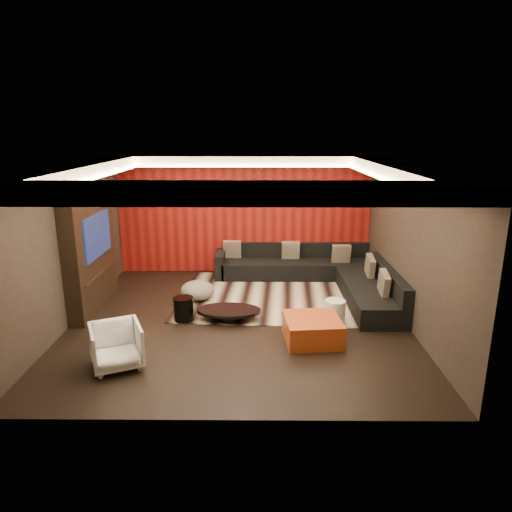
{
  "coord_description": "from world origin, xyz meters",
  "views": [
    {
      "loc": [
        0.37,
        -7.74,
        3.37
      ],
      "look_at": [
        0.3,
        0.6,
        1.05
      ],
      "focal_mm": 32.0,
      "sensor_mm": 36.0,
      "label": 1
    }
  ],
  "objects_px": {
    "white_side_table": "(335,312)",
    "armchair": "(116,346)",
    "coffee_table": "(229,314)",
    "orange_ottoman": "(312,329)",
    "sectional_sofa": "(321,275)",
    "drum_stool": "(184,309)"
  },
  "relations": [
    {
      "from": "coffee_table",
      "to": "white_side_table",
      "type": "bearing_deg",
      "value": -5.26
    },
    {
      "from": "sectional_sofa",
      "to": "orange_ottoman",
      "type": "bearing_deg",
      "value": -100.39
    },
    {
      "from": "armchair",
      "to": "sectional_sofa",
      "type": "bearing_deg",
      "value": 21.87
    },
    {
      "from": "coffee_table",
      "to": "armchair",
      "type": "distance_m",
      "value": 2.29
    },
    {
      "from": "white_side_table",
      "to": "armchair",
      "type": "height_order",
      "value": "armchair"
    },
    {
      "from": "orange_ottoman",
      "to": "armchair",
      "type": "bearing_deg",
      "value": -163.46
    },
    {
      "from": "armchair",
      "to": "coffee_table",
      "type": "bearing_deg",
      "value": 23.94
    },
    {
      "from": "drum_stool",
      "to": "white_side_table",
      "type": "bearing_deg",
      "value": -3.02
    },
    {
      "from": "orange_ottoman",
      "to": "white_side_table",
      "type": "bearing_deg",
      "value": 54.03
    },
    {
      "from": "orange_ottoman",
      "to": "drum_stool",
      "type": "bearing_deg",
      "value": 160.56
    },
    {
      "from": "coffee_table",
      "to": "orange_ottoman",
      "type": "xyz_separation_m",
      "value": [
        1.43,
        -0.82,
        0.08
      ]
    },
    {
      "from": "white_side_table",
      "to": "orange_ottoman",
      "type": "xyz_separation_m",
      "value": [
        -0.47,
        -0.65,
        -0.03
      ]
    },
    {
      "from": "white_side_table",
      "to": "sectional_sofa",
      "type": "relative_size",
      "value": 0.13
    },
    {
      "from": "drum_stool",
      "to": "sectional_sofa",
      "type": "relative_size",
      "value": 0.12
    },
    {
      "from": "coffee_table",
      "to": "armchair",
      "type": "height_order",
      "value": "armchair"
    },
    {
      "from": "orange_ottoman",
      "to": "coffee_table",
      "type": "bearing_deg",
      "value": 150.04
    },
    {
      "from": "white_side_table",
      "to": "armchair",
      "type": "xyz_separation_m",
      "value": [
        -3.43,
        -1.53,
        0.1
      ]
    },
    {
      "from": "white_side_table",
      "to": "drum_stool",
      "type": "bearing_deg",
      "value": 176.98
    },
    {
      "from": "coffee_table",
      "to": "orange_ottoman",
      "type": "height_order",
      "value": "orange_ottoman"
    },
    {
      "from": "coffee_table",
      "to": "armchair",
      "type": "xyz_separation_m",
      "value": [
        -1.52,
        -1.7,
        0.21
      ]
    },
    {
      "from": "coffee_table",
      "to": "orange_ottoman",
      "type": "bearing_deg",
      "value": -29.96
    },
    {
      "from": "coffee_table",
      "to": "armchair",
      "type": "relative_size",
      "value": 1.62
    }
  ]
}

